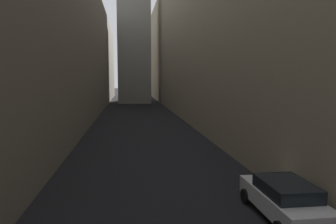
{
  "coord_description": "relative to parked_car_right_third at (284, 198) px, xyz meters",
  "views": [
    {
      "loc": [
        -1.35,
        5.78,
        5.25
      ],
      "look_at": [
        0.0,
        16.54,
        4.1
      ],
      "focal_mm": 33.89,
      "sensor_mm": 36.0,
      "label": 1
    }
  ],
  "objects": [
    {
      "name": "ground_plane",
      "position": [
        -4.4,
        31.39,
        -0.78
      ],
      "size": [
        264.0,
        264.0,
        0.0
      ],
      "primitive_type": "plane",
      "color": "black"
    },
    {
      "name": "building_block_left",
      "position": [
        -15.9,
        33.39,
        8.33
      ],
      "size": [
        12.0,
        108.0,
        18.22
      ],
      "primitive_type": "cube",
      "color": "#756B5B",
      "rests_on": "ground"
    },
    {
      "name": "building_block_right",
      "position": [
        6.76,
        33.39,
        10.92
      ],
      "size": [
        11.31,
        108.0,
        23.4
      ],
      "primitive_type": "cube",
      "color": "gray",
      "rests_on": "ground"
    },
    {
      "name": "parked_car_right_third",
      "position": [
        0.0,
        0.0,
        0.0
      ],
      "size": [
        2.02,
        4.49,
        1.48
      ],
      "rotation": [
        0.0,
        0.0,
        1.57
      ],
      "color": "silver",
      "rests_on": "ground"
    }
  ]
}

